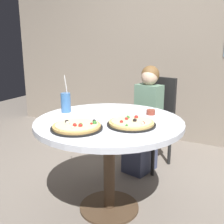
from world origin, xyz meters
TOP-DOWN VIEW (x-y plane):
  - ground_plane at (0.00, 0.00)m, footprint 8.00×8.00m
  - wall_with_window at (0.00, 1.89)m, footprint 5.20×0.14m
  - dining_table at (0.00, 0.00)m, footprint 1.11×1.11m
  - chair_wooden at (0.02, 0.99)m, footprint 0.48×0.48m
  - diner_child at (-0.02, 0.82)m, footprint 0.33×0.43m
  - pizza_veggie at (0.20, -0.05)m, footprint 0.35×0.35m
  - pizza_cheese at (-0.09, -0.29)m, footprint 0.35×0.35m
  - soda_cup at (-0.43, 0.05)m, footprint 0.08×0.08m
  - sauce_bowl at (0.23, 0.29)m, footprint 0.07×0.07m
  - plate_small at (-0.05, 0.17)m, footprint 0.18×0.18m

SIDE VIEW (x-z plane):
  - ground_plane at x=0.00m, z-range 0.00..0.00m
  - diner_child at x=-0.02m, z-range -0.06..1.02m
  - chair_wooden at x=0.02m, z-range 0.06..1.01m
  - dining_table at x=0.00m, z-range 0.27..1.02m
  - plate_small at x=-0.05m, z-range 0.75..0.76m
  - pizza_veggie at x=0.20m, z-range 0.74..0.79m
  - pizza_cheese at x=-0.09m, z-range 0.74..0.79m
  - sauce_bowl at x=0.23m, z-range 0.75..0.79m
  - soda_cup at x=-0.43m, z-range 0.68..0.99m
  - wall_with_window at x=0.00m, z-range 0.00..2.90m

